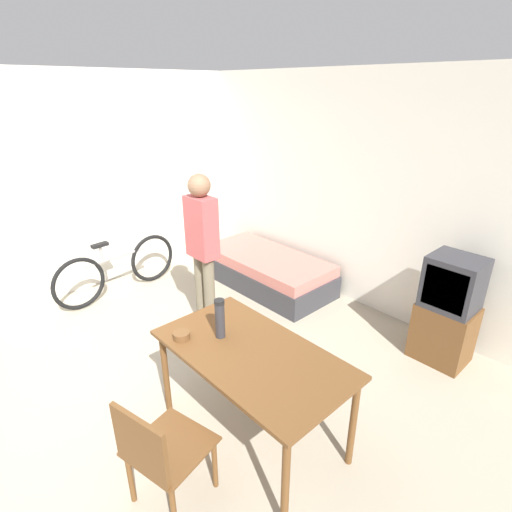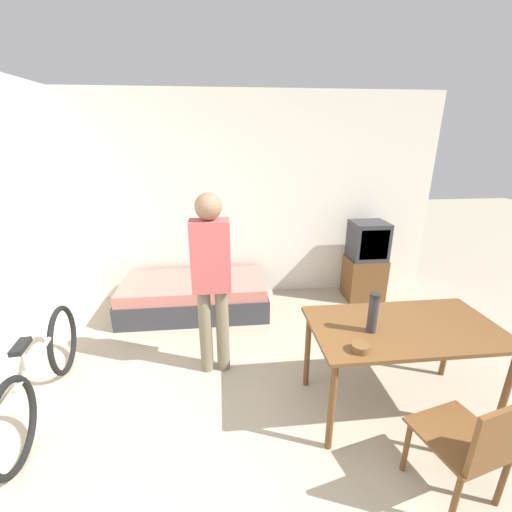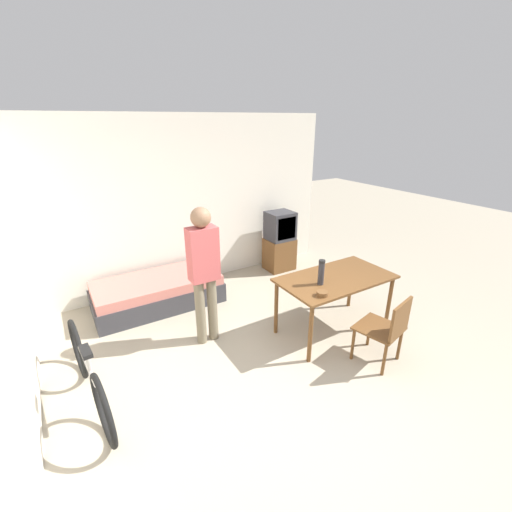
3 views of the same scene
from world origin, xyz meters
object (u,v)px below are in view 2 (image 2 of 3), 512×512
Objects in this scene: person_standing at (211,273)px; mate_bowl at (360,348)px; bicycle at (42,375)px; thermos_flask at (373,311)px; tv at (366,262)px; daybed at (194,296)px; dining_table at (404,335)px; wooden_chair at (475,442)px.

person_standing is 1.39m from mate_bowl.
bicycle is 5.43× the size of thermos_flask.
tv reaches higher than thermos_flask.
person_standing reaches higher than bicycle.
dining_table is (1.75, -1.85, 0.48)m from daybed.
wooden_chair is 0.95m from thermos_flask.
bicycle is (-2.87, 0.28, -0.35)m from dining_table.
daybed is at bearing 54.48° from bicycle.
tv is 0.63× the size of person_standing.
tv reaches higher than wooden_chair.
dining_table is 0.84× the size of person_standing.
wooden_chair is 0.49× the size of bicycle.
wooden_chair is (-0.52, -2.80, -0.06)m from tv.
thermos_flask is 0.32m from mate_bowl.
wooden_chair is at bearing -45.66° from mate_bowl.
wooden_chair is 2.68× the size of thermos_flask.
bicycle reaches higher than daybed.
person_standing reaches higher than mate_bowl.
wooden_chair is 2.17m from person_standing.
person_standing is at bearing 156.18° from dining_table.
dining_table is 4.65× the size of thermos_flask.
daybed is at bearing 124.13° from wooden_chair.
dining_table is at bearing -46.51° from daybed.
daybed is 1.06× the size of person_standing.
mate_bowl is at bearing -42.55° from person_standing.
thermos_flask reaches higher than daybed.
person_standing is at bearing 136.37° from wooden_chair.
tv is 1.30× the size of wooden_chair.
dining_table is 1.65m from person_standing.
dining_table is 1.73× the size of wooden_chair.
wooden_chair is at bearing -20.41° from bicycle.
daybed is 2.34m from tv.
tv is at bearing 3.82° from daybed.
person_standing is (-1.53, 1.45, 0.53)m from wooden_chair.
bicycle is at bearing 159.59° from wooden_chair.
wooden_chair is at bearing -100.47° from tv.
tv is at bearing 26.62° from bicycle.
daybed is 1.46m from person_standing.
wooden_chair reaches higher than mate_bowl.
person_standing is 1.38m from thermos_flask.
tv is at bearing 65.61° from mate_bowl.
daybed is 2.19× the size of wooden_chair.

